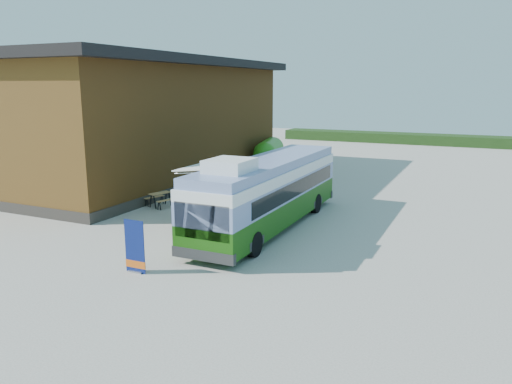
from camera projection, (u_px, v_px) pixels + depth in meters
The scene contains 10 objects.
ground at pixel (223, 245), 18.73m from camera, with size 100.00×100.00×0.00m, color #BCB7AD.
barn at pixel (152, 123), 31.19m from camera, with size 9.60×21.20×7.50m.
hedge at pixel (480, 141), 49.02m from camera, with size 40.00×3.00×1.00m, color #264419.
bus at pixel (268, 190), 20.69m from camera, with size 2.32×10.92×3.35m.
awning at pixel (223, 166), 21.51m from camera, with size 2.48×4.08×0.50m.
banner at pixel (135, 251), 15.81m from camera, with size 0.75×0.18×1.73m.
picnic_table at pixel (160, 196), 24.54m from camera, with size 1.52×1.43×0.71m.
person_a at pixel (267, 213), 19.55m from camera, with size 0.71×0.46×1.94m, color #999999.
person_b at pixel (283, 179), 27.74m from camera, with size 0.77×0.60×1.58m, color #999999.
slurry_tanker at pixel (269, 151), 36.31m from camera, with size 2.51×5.43×2.05m.
Camera 1 is at (8.69, -15.71, 5.85)m, focal length 35.00 mm.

